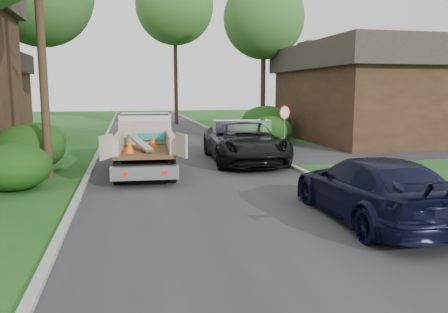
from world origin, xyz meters
name	(u,v)px	position (x,y,z in m)	size (l,w,h in m)	color
ground	(222,202)	(0.00, 0.00, 0.00)	(120.00, 120.00, 0.00)	#194C15
road	(181,154)	(0.00, 10.00, 0.00)	(8.00, 90.00, 0.02)	#28282B
side_street	(401,150)	(12.00, 9.00, 0.01)	(16.00, 7.00, 0.02)	#28282B
curb_left	(97,155)	(-4.10, 10.00, 0.06)	(0.20, 90.00, 0.12)	#9E9E99
curb_right	(258,150)	(4.10, 10.00, 0.06)	(0.20, 90.00, 0.12)	#9E9E99
stop_sign	(285,119)	(5.20, 9.00, 1.78)	(0.71, 0.32, 2.48)	slate
utility_pole	(41,34)	(-5.48, 4.98, 5.17)	(2.42, 1.25, 10.00)	#382619
house_right	(371,91)	(13.00, 14.00, 3.16)	(9.72, 12.96, 6.20)	#331F15
hedge_left_a	(14,167)	(-6.20, 3.00, 0.77)	(2.34, 2.34, 1.53)	#0E3C0E
hedge_left_b	(28,148)	(-6.50, 6.50, 0.94)	(2.86, 2.86, 1.87)	#0E3C0E
hedge_left_c	(37,141)	(-6.80, 10.00, 0.85)	(2.60, 2.60, 1.70)	#0E3C0E
hedge_right_a	(270,130)	(5.80, 13.00, 0.85)	(2.60, 2.60, 1.70)	#0E3C0E
hedge_right_b	(266,122)	(6.50, 16.00, 1.10)	(3.38, 3.38, 2.21)	#0E3C0E
tree_right_far	(264,19)	(7.50, 20.00, 8.48)	(6.00, 6.00, 11.50)	#2D2119
tree_center_far	(175,6)	(2.00, 30.00, 10.98)	(7.20, 7.20, 14.60)	#2D2119
flatbed_truck	(145,140)	(-1.90, 5.95, 1.22)	(2.78, 6.02, 2.24)	black
black_pickup	(244,142)	(2.52, 6.85, 0.91)	(3.03, 6.57, 1.83)	black
navy_suv	(372,189)	(3.24, -2.50, 0.80)	(2.25, 5.53, 1.60)	black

